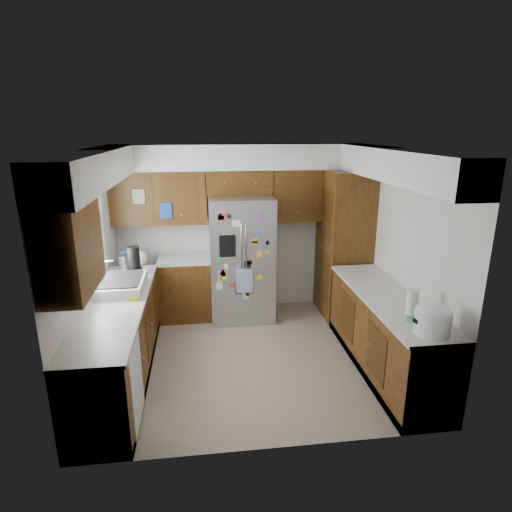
# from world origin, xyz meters

# --- Properties ---
(floor) EXTENTS (3.60, 3.60, 0.00)m
(floor) POSITION_xyz_m (0.00, 0.00, 0.00)
(floor) COLOR gray
(floor) RESTS_ON ground
(room_shell) EXTENTS (3.64, 3.24, 2.52)m
(room_shell) POSITION_xyz_m (-0.11, 0.36, 1.82)
(room_shell) COLOR silver
(room_shell) RESTS_ON ground
(left_counter_run) EXTENTS (1.36, 3.20, 0.92)m
(left_counter_run) POSITION_xyz_m (-1.36, 0.03, 0.43)
(left_counter_run) COLOR #3B220B
(left_counter_run) RESTS_ON ground
(right_counter_run) EXTENTS (0.63, 2.25, 0.92)m
(right_counter_run) POSITION_xyz_m (1.50, -0.47, 0.42)
(right_counter_run) COLOR #3B220B
(right_counter_run) RESTS_ON ground
(pantry) EXTENTS (0.60, 0.90, 2.15)m
(pantry) POSITION_xyz_m (1.50, 1.15, 1.07)
(pantry) COLOR #3B220B
(pantry) RESTS_ON ground
(fridge) EXTENTS (0.90, 0.79, 1.80)m
(fridge) POSITION_xyz_m (-0.00, 1.20, 0.90)
(fridge) COLOR #97979C
(fridge) RESTS_ON ground
(bridge_cabinet) EXTENTS (0.96, 0.34, 0.35)m
(bridge_cabinet) POSITION_xyz_m (0.00, 1.43, 1.98)
(bridge_cabinet) COLOR #3B220B
(bridge_cabinet) RESTS_ON fridge
(fridge_top_items) EXTENTS (0.73, 0.26, 0.26)m
(fridge_top_items) POSITION_xyz_m (0.02, 1.45, 2.27)
(fridge_top_items) COLOR blue
(fridge_top_items) RESTS_ON bridge_cabinet
(sink_assembly) EXTENTS (0.52, 0.72, 0.37)m
(sink_assembly) POSITION_xyz_m (-1.50, 0.10, 0.99)
(sink_assembly) COLOR silver
(sink_assembly) RESTS_ON left_counter_run
(left_counter_clutter) EXTENTS (0.37, 0.82, 0.38)m
(left_counter_clutter) POSITION_xyz_m (-1.45, 0.83, 1.05)
(left_counter_clutter) COLOR black
(left_counter_clutter) RESTS_ON left_counter_run
(rice_cooker) EXTENTS (0.34, 0.33, 0.29)m
(rice_cooker) POSITION_xyz_m (1.50, -1.38, 1.07)
(rice_cooker) COLOR white
(rice_cooker) RESTS_ON right_counter_run
(paper_towel) EXTENTS (0.12, 0.12, 0.26)m
(paper_towel) POSITION_xyz_m (1.52, -0.94, 1.05)
(paper_towel) COLOR white
(paper_towel) RESTS_ON right_counter_run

